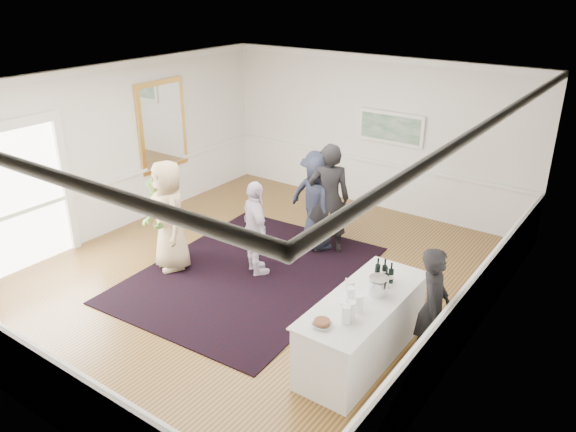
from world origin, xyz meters
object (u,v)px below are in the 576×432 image
Objects in this scene: guest_lilac at (256,229)px; guest_dark_b at (329,199)px; nut_bowl at (322,323)px; bartender at (433,308)px; ice_bucket at (378,287)px; serving_table at (363,328)px; guest_green at (159,222)px; guest_navy at (318,203)px; guest_dark_a at (316,195)px; guest_tan at (169,216)px.

guest_dark_b is at bearing -78.16° from guest_lilac.
bartender is at bearing 55.67° from nut_bowl.
ice_bucket is at bearing 78.35° from nut_bowl.
guest_dark_b is (-2.01, 2.38, 0.56)m from serving_table.
guest_dark_b is 3.05m from ice_bucket.
ice_bucket is 1.10× the size of nut_bowl.
serving_table is at bearing 41.48° from guest_green.
guest_lilac is 1.47m from guest_navy.
serving_table is 1.31× the size of guest_dark_a.
serving_table is 2.75m from guest_lilac.
guest_tan is 1.09× the size of guest_navy.
bartender is 4.03m from guest_dark_a.
bartender is 1.04× the size of guest_green.
guest_green is 0.78× the size of guest_dark_b.
guest_green is at bearing 87.90° from guest_navy.
guest_lilac is (1.57, 0.67, 0.03)m from guest_green.
bartender is 0.80× the size of guest_dark_b.
guest_dark_a is 0.97× the size of guest_navy.
guest_lilac is at bearing 117.91° from guest_navy.
bartender is at bearing 29.51° from serving_table.
guest_navy is (0.29, 1.44, 0.06)m from guest_lilac.
bartender is 3.34m from guest_lilac.
guest_navy reaches higher than guest_dark_a.
guest_tan reaches higher than guest_dark_a.
ice_bucket is 1.03m from nut_bowl.
serving_table is 0.93m from bartender.
serving_table is at bearing 131.48° from guest_dark_a.
guest_dark_b is (0.54, 1.40, 0.20)m from guest_lilac.
ice_bucket is at bearing 43.93° from guest_green.
guest_lilac reaches higher than ice_bucket.
nut_bowl is at bearing 131.73° from bartender.
bartender is at bearing 20.89° from ice_bucket.
ice_bucket is at bearing 134.39° from guest_dark_a.
serving_table is 4.14m from guest_green.
serving_table is 8.57× the size of ice_bucket.
guest_tan is 7.36× the size of ice_bucket.
bartender is 0.85× the size of guest_tan.
guest_lilac is 6.89× the size of nut_bowl.
guest_dark_a is 3.70m from ice_bucket.
guest_tan is 2.77m from guest_dark_b.
guest_dark_b is at bearing 71.91° from guest_tan.
guest_dark_a reaches higher than serving_table.
ice_bucket is at bearing 21.77° from guest_tan.
guest_green is 2.94m from guest_dark_a.
guest_dark_a is at bearing 102.94° from guest_green.
guest_dark_b is at bearing 120.48° from nut_bowl.
bartender is at bearing -156.74° from guest_lilac.
guest_lilac is 1.80m from guest_dark_a.
nut_bowl is (1.89, -3.22, -0.08)m from guest_dark_b.
bartender is 1.00× the size of guest_lilac.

